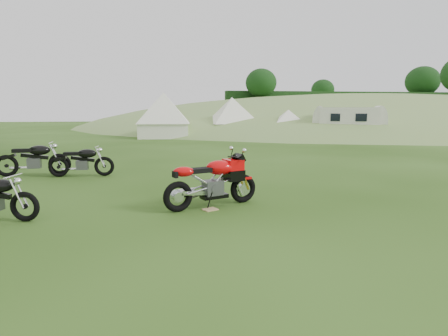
{
  "coord_description": "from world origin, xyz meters",
  "views": [
    {
      "loc": [
        -1.03,
        -6.56,
        2.03
      ],
      "look_at": [
        -0.01,
        0.4,
        0.93
      ],
      "focal_mm": 30.0,
      "sensor_mm": 36.0,
      "label": 1
    }
  ],
  "objects": [
    {
      "name": "hedgerow",
      "position": [
        24.0,
        40.0,
        0.0
      ],
      "size": [
        36.0,
        1.2,
        8.6
      ],
      "primitive_type": null,
      "color": "black",
      "rests_on": "ground"
    },
    {
      "name": "ground",
      "position": [
        0.0,
        0.0,
        0.0
      ],
      "size": [
        120.0,
        120.0,
        0.0
      ],
      "primitive_type": "plane",
      "color": "#23410E",
      "rests_on": "ground"
    },
    {
      "name": "vintage_moto_d",
      "position": [
        -3.69,
        5.21,
        0.49
      ],
      "size": [
        1.88,
        0.46,
        0.98
      ],
      "primitive_type": null,
      "rotation": [
        0.0,
        0.0,
        -0.01
      ],
      "color": "black",
      "rests_on": "ground"
    },
    {
      "name": "tent_right",
      "position": [
        7.46,
        19.51,
        1.12
      ],
      "size": [
        2.89,
        2.89,
        2.23
      ],
      "primitive_type": null,
      "rotation": [
        0.0,
        0.0,
        -0.13
      ],
      "color": "white",
      "rests_on": "ground"
    },
    {
      "name": "tent_left",
      "position": [
        -1.36,
        21.11,
        1.49
      ],
      "size": [
        3.62,
        3.62,
        2.99
      ],
      "primitive_type": null,
      "rotation": [
        0.0,
        0.0,
        -0.05
      ],
      "color": "white",
      "rests_on": "ground"
    },
    {
      "name": "vintage_moto_c",
      "position": [
        -5.18,
        5.54,
        0.55
      ],
      "size": [
        2.13,
        0.67,
        1.1
      ],
      "primitive_type": null,
      "rotation": [
        0.0,
        0.0,
        0.09
      ],
      "color": "black",
      "rests_on": "ground"
    },
    {
      "name": "sport_motorcycle",
      "position": [
        -0.16,
        1.06,
        0.62
      ],
      "size": [
        2.11,
        1.23,
        1.24
      ],
      "primitive_type": null,
      "rotation": [
        0.0,
        0.0,
        0.38
      ],
      "color": "red",
      "rests_on": "ground"
    },
    {
      "name": "tent_mid",
      "position": [
        3.77,
        21.9,
        1.41
      ],
      "size": [
        3.56,
        3.56,
        2.82
      ],
      "primitive_type": null,
      "rotation": [
        0.0,
        0.0,
        0.1
      ],
      "color": "white",
      "rests_on": "ground"
    },
    {
      "name": "caravan",
      "position": [
        11.04,
        17.51,
        1.11
      ],
      "size": [
        5.19,
        3.73,
        2.22
      ],
      "primitive_type": null,
      "rotation": [
        0.0,
        0.0,
        -0.38
      ],
      "color": "silver",
      "rests_on": "ground"
    },
    {
      "name": "hillside",
      "position": [
        24.0,
        40.0,
        0.0
      ],
      "size": [
        80.0,
        64.0,
        8.0
      ],
      "primitive_type": "ellipsoid",
      "color": "#7C9B4F",
      "rests_on": "ground"
    },
    {
      "name": "plywood_board",
      "position": [
        -0.23,
        0.82,
        0.01
      ],
      "size": [
        0.35,
        0.33,
        0.02
      ],
      "primitive_type": "cube",
      "rotation": [
        0.0,
        0.0,
        0.47
      ],
      "color": "tan",
      "rests_on": "ground"
    }
  ]
}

